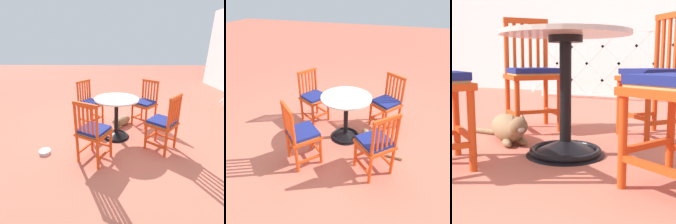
# 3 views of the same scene
# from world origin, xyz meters

# --- Properties ---
(ground_plane) EXTENTS (24.00, 24.00, 0.00)m
(ground_plane) POSITION_xyz_m (0.00, 0.00, 0.00)
(ground_plane) COLOR #BC604C
(cafe_table) EXTENTS (0.76, 0.76, 0.73)m
(cafe_table) POSITION_xyz_m (0.03, 0.18, 0.28)
(cafe_table) COLOR black
(cafe_table) RESTS_ON ground_plane
(orange_chair_facing_out) EXTENTS (0.57, 0.57, 0.91)m
(orange_chair_facing_out) POSITION_xyz_m (-0.55, 0.77, 0.45)
(orange_chair_facing_out) COLOR #D64214
(orange_chair_facing_out) RESTS_ON ground_plane
(orange_chair_tucked_in) EXTENTS (0.56, 0.56, 0.91)m
(orange_chair_tucked_in) POSITION_xyz_m (-0.52, -0.36, 0.45)
(orange_chair_tucked_in) COLOR #D64214
(orange_chair_tucked_in) RESTS_ON ground_plane
(orange_chair_at_corner) EXTENTS (0.54, 0.54, 0.91)m
(orange_chair_at_corner) POSITION_xyz_m (0.73, -0.14, 0.45)
(orange_chair_at_corner) COLOR #D64214
(orange_chair_at_corner) RESTS_ON ground_plane
(orange_chair_near_fence) EXTENTS (0.56, 0.56, 0.91)m
(orange_chair_near_fence) POSITION_xyz_m (0.42, 0.90, 0.45)
(orange_chair_near_fence) COLOR #D64214
(orange_chair_near_fence) RESTS_ON ground_plane
(tabby_cat) EXTENTS (0.68, 0.43, 0.23)m
(tabby_cat) POSITION_xyz_m (-0.46, 0.29, 0.10)
(tabby_cat) COLOR #8E704C
(tabby_cat) RESTS_ON ground_plane
(pet_water_bowl) EXTENTS (0.17, 0.17, 0.05)m
(pet_water_bowl) POSITION_xyz_m (0.58, -0.93, 0.03)
(pet_water_bowl) COLOR silver
(pet_water_bowl) RESTS_ON ground_plane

